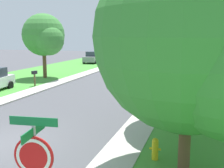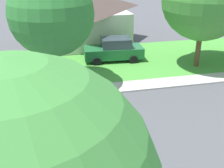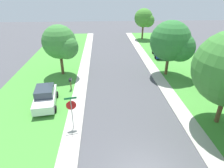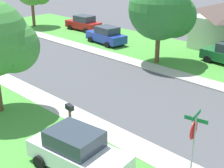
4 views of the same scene
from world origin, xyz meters
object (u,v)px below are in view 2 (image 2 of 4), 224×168
Objects in this scene: tree_sidewalk_near at (55,15)px; car_green_near_corner at (114,50)px; tree_across_left at (205,0)px; house_right_setback at (80,15)px.

car_green_near_corner is at bearing -51.81° from tree_sidewalk_near.
tree_sidewalk_near is (-3.33, 4.23, 3.31)m from car_green_near_corner.
tree_sidewalk_near is at bearing 96.66° from tree_across_left.
car_green_near_corner is at bearing 68.82° from tree_across_left.
car_green_near_corner is 0.59× the size of tree_across_left.
house_right_setback is at bearing 14.96° from car_green_near_corner.
tree_across_left is (-2.18, -5.62, 3.69)m from car_green_near_corner.
tree_across_left reaches higher than tree_sidewalk_near.
car_green_near_corner is 7.07m from tree_across_left.
car_green_near_corner is 0.48× the size of house_right_setback.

